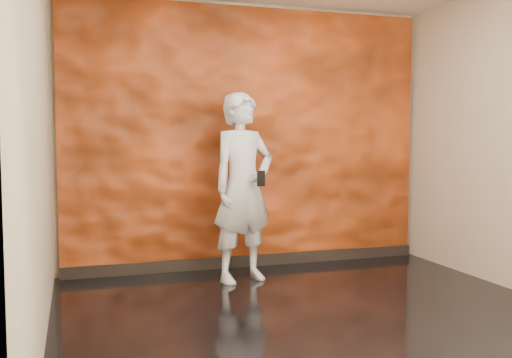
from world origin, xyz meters
name	(u,v)px	position (x,y,z in m)	size (l,w,h in m)	color
room	(327,136)	(0.00, 0.00, 1.40)	(4.02, 4.02, 2.81)	black
feature_wall	(249,138)	(0.00, 1.96, 1.38)	(3.90, 0.06, 2.75)	#E4541D
baseboard	(251,261)	(0.00, 1.92, 0.06)	(3.90, 0.04, 0.12)	black
man	(243,187)	(-0.25, 1.36, 0.91)	(0.66, 0.43, 1.82)	#A2A6B2
phone	(261,178)	(-0.16, 1.09, 1.01)	(0.08, 0.02, 0.15)	black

